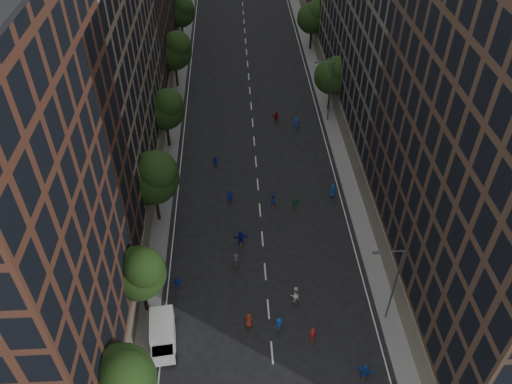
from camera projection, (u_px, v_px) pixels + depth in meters
ground at (254, 143)px, 66.20m from camera, size 240.00×240.00×0.00m
sidewalk_left at (168, 115)px, 71.34m from camera, size 4.00×105.00×0.15m
sidewalk_right at (334, 110)px, 72.28m from camera, size 4.00×105.00×0.15m
bldg_left_b at (69, 40)px, 50.55m from camera, size 14.00×26.00×34.00m
bldg_right_b at (412, 5)px, 59.15m from camera, size 14.00×28.00×33.00m
tree_left_0 at (121, 380)px, 34.59m from camera, size 5.20×5.20×8.83m
tree_left_1 at (140, 272)px, 42.41m from camera, size 4.80×4.80×8.21m
tree_left_2 at (154, 176)px, 50.92m from camera, size 5.60×5.60×9.45m
tree_left_3 at (166, 108)px, 61.85m from camera, size 5.00×5.00×8.58m
tree_left_4 at (175, 50)px, 73.73m from camera, size 5.40×5.40×9.08m
tree_left_5 at (182, 11)px, 86.08m from camera, size 4.80×4.80×8.33m
tree_right_a at (334, 75)px, 68.88m from camera, size 5.00×5.00×8.39m
tree_right_b at (314, 16)px, 83.75m from camera, size 5.20×5.20×8.83m
streetlamp_near at (393, 282)px, 42.09m from camera, size 2.64×0.22×9.06m
streetlamp_far at (329, 88)px, 66.99m from camera, size 2.64×0.22×9.06m
cargo_van at (163, 335)px, 42.66m from camera, size 2.59×4.76×2.44m
skater_3 at (279, 324)px, 44.06m from camera, size 1.12×0.92×1.51m
skater_4 at (177, 284)px, 47.32m from camera, size 1.03×0.44×1.75m
skater_5 at (365, 372)px, 40.55m from camera, size 1.66×1.11×1.71m
skater_6 at (249, 320)px, 44.32m from camera, size 0.84×0.58×1.63m
skater_7 at (312, 334)px, 43.28m from camera, size 0.59×0.40×1.59m
skater_8 at (295, 295)px, 46.25m from camera, size 1.12×0.99×1.90m
skater_9 at (236, 260)px, 49.77m from camera, size 1.01×0.62×1.50m
skater_10 at (295, 203)px, 55.98m from camera, size 1.02×0.49×1.70m
skater_11 at (241, 238)px, 51.85m from camera, size 1.65×0.68×1.73m
skater_12 at (332, 191)px, 57.57m from camera, size 0.87×0.61×1.68m
skater_13 at (230, 197)px, 56.71m from camera, size 0.75×0.61×1.79m
skater_14 at (272, 200)px, 56.44m from camera, size 0.86×0.73×1.57m
skater_15 at (296, 124)px, 68.11m from camera, size 1.26×0.89×1.76m
skater_16 at (215, 162)px, 61.80m from camera, size 1.00×0.68×1.58m
skater_17 at (276, 117)px, 69.55m from camera, size 1.56×1.00×1.60m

